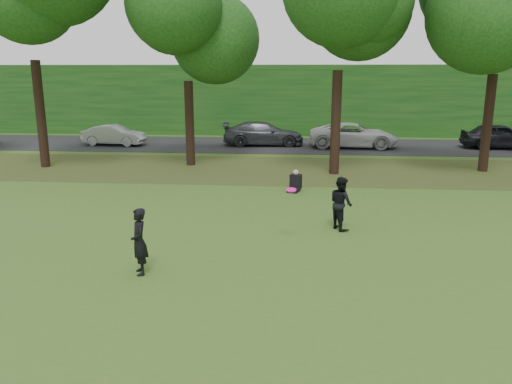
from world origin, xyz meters
TOP-DOWN VIEW (x-y plane):
  - ground at (0.00, 0.00)m, footprint 120.00×120.00m
  - leaf_litter at (0.00, 13.00)m, footprint 60.00×7.00m
  - street at (0.00, 21.00)m, footprint 70.00×7.00m
  - far_hedge at (0.00, 27.00)m, footprint 70.00×3.00m
  - player_left at (-1.25, 0.24)m, footprint 0.59×0.68m
  - player_right at (3.64, 4.06)m, footprint 0.89×0.96m
  - parked_cars at (0.28, 20.38)m, footprint 37.76×3.78m
  - frisbee at (2.18, 2.71)m, footprint 0.36×0.35m
  - seated_person at (2.25, 8.80)m, footprint 0.60×0.82m

SIDE VIEW (x-z plane):
  - ground at x=0.00m, z-range 0.00..0.00m
  - leaf_litter at x=0.00m, z-range 0.00..0.01m
  - street at x=0.00m, z-range 0.00..0.02m
  - seated_person at x=2.25m, z-range -0.10..0.73m
  - parked_cars at x=0.28m, z-range 0.00..1.50m
  - player_left at x=-1.25m, z-range 0.00..1.57m
  - player_right at x=3.64m, z-range 0.00..1.58m
  - frisbee at x=2.18m, z-range 1.44..1.53m
  - far_hedge at x=0.00m, z-range 0.00..5.00m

